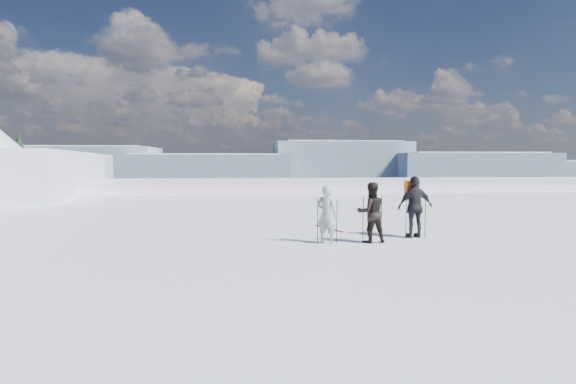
# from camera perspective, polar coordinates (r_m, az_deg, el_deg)

# --- Properties ---
(lake_basin) EXTENTS (820.00, 820.00, 71.62)m
(lake_basin) POSITION_cam_1_polar(r_m,az_deg,el_deg) (40.96, -0.82, -8.48)
(lake_basin) COLOR white
(lake_basin) RESTS_ON ground
(far_mountain_range) EXTENTS (770.00, 110.00, 53.00)m
(far_mountain_range) POSITION_cam_1_polar(r_m,az_deg,el_deg) (465.90, -1.55, 2.82)
(far_mountain_range) COLOR slate
(far_mountain_range) RESTS_ON ground
(skier_grey) EXTENTS (0.73, 0.67, 1.66)m
(skier_grey) POSITION_cam_1_polar(r_m,az_deg,el_deg) (12.82, 4.95, -2.83)
(skier_grey) COLOR #9DA2AB
(skier_grey) RESTS_ON ground
(skier_dark) EXTENTS (0.89, 0.72, 1.74)m
(skier_dark) POSITION_cam_1_polar(r_m,az_deg,el_deg) (13.10, 10.48, -2.57)
(skier_dark) COLOR black
(skier_dark) RESTS_ON ground
(skier_pack) EXTENTS (1.15, 0.57, 1.88)m
(skier_pack) POSITION_cam_1_polar(r_m,az_deg,el_deg) (14.22, 15.85, -1.84)
(skier_pack) COLOR black
(skier_pack) RESTS_ON ground
(backpack) EXTENTS (0.42, 0.27, 0.59)m
(backpack) POSITION_cam_1_polar(r_m,az_deg,el_deg) (14.37, 15.48, 3.16)
(backpack) COLOR orange
(backpack) RESTS_ON skier_pack
(ski_poles) EXTENTS (3.46, 0.74, 1.36)m
(ski_poles) POSITION_cam_1_polar(r_m,az_deg,el_deg) (13.28, 10.69, -3.46)
(ski_poles) COLOR black
(ski_poles) RESTS_ON ground
(skis_loose) EXTENTS (0.74, 1.68, 0.03)m
(skis_loose) POSITION_cam_1_polar(r_m,az_deg,el_deg) (15.55, 4.95, -4.66)
(skis_loose) COLOR black
(skis_loose) RESTS_ON ground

